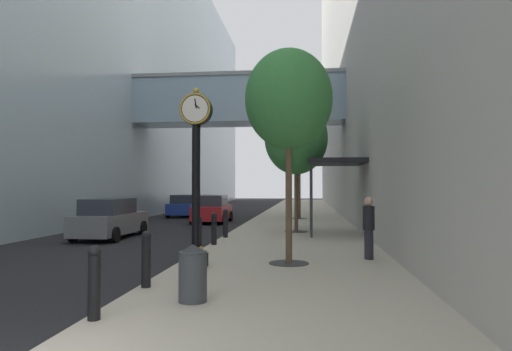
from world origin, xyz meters
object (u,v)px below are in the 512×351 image
street_clock (196,168)px  bollard_second (146,258)px  pedestrian_walking (369,226)px  car_black_trailing (201,204)px  car_red_far (212,209)px  street_tree_near (289,100)px  street_tree_mid_far (299,133)px  bollard_nearest (94,281)px  car_grey_near (110,219)px  trash_bin (193,272)px  bollard_sixth (225,223)px  bollard_fourth (199,234)px  street_tree_mid_near (296,138)px  car_blue_mid (186,206)px  bollard_fifth (214,228)px

street_clock → bollard_second: bearing=-100.8°
pedestrian_walking → car_black_trailing: 27.38m
car_red_far → bollard_second: bearing=-82.4°
street_tree_near → street_clock: bearing=-160.0°
street_tree_mid_far → street_tree_near: bearing=-90.0°
bollard_nearest → car_grey_near: car_grey_near is taller
trash_bin → car_red_far: bearing=100.8°
street_tree_near → car_red_far: (-5.36, 15.40, -3.82)m
bollard_sixth → car_black_trailing: (-5.71, 19.97, 0.01)m
bollard_sixth → street_tree_near: bearing=-65.0°
pedestrian_walking → bollard_sixth: bearing=134.9°
street_clock → street_tree_mid_far: size_ratio=0.64×
bollard_fourth → car_grey_near: (-5.17, 5.11, 0.08)m
street_tree_mid_near → car_grey_near: street_tree_mid_near is taller
bollard_nearest → car_blue_mid: bearing=102.0°
bollard_fifth → street_tree_mid_near: 6.94m
bollard_fifth → car_grey_near: bearing=152.0°
bollard_fourth → car_blue_mid: car_blue_mid is taller
bollard_nearest → street_tree_near: 7.45m
trash_bin → bollard_fifth: bearing=98.8°
street_tree_near → car_black_trailing: (-8.57, 26.12, -3.88)m
bollard_fifth → car_blue_mid: (-5.63, 17.07, 0.04)m
bollard_fifth → car_grey_near: (-5.17, 2.75, 0.08)m
bollard_second → car_black_trailing: bearing=101.0°
bollard_fifth → car_black_trailing: bearing=104.3°
bollard_second → bollard_fifth: bearing=90.0°
street_clock → car_red_far: size_ratio=1.08×
street_tree_near → trash_bin: (-1.59, -4.37, -3.97)m
car_black_trailing → bollard_nearest: bearing=-79.8°
street_tree_mid_far → car_grey_near: street_tree_mid_far is taller
street_clock → trash_bin: (0.81, -3.50, -2.05)m
street_tree_mid_near → trash_bin: bearing=-96.9°
street_tree_mid_far → car_red_far: size_ratio=1.69×
pedestrian_walking → car_grey_near: 11.72m
street_clock → car_black_trailing: (-6.17, 26.99, -1.97)m
bollard_sixth → car_red_far: 9.57m
trash_bin → pedestrian_walking: bearing=54.1°
street_clock → bollard_sixth: street_clock is taller
street_tree_near → car_red_far: street_tree_near is taller
bollard_fourth → bollard_fifth: same height
street_tree_mid_near → car_blue_mid: size_ratio=1.45×
street_tree_mid_near → car_grey_near: bearing=-163.7°
street_clock → street_tree_near: (2.40, 0.87, 1.92)m
bollard_sixth → car_grey_near: car_grey_near is taller
street_clock → pedestrian_walking: street_clock is taller
bollard_fourth → trash_bin: 5.94m
bollard_second → street_tree_near: 5.86m
bollard_fifth → car_grey_near: size_ratio=0.25×
pedestrian_walking → car_red_far: pedestrian_walking is taller
bollard_second → bollard_nearest: bearing=-90.0°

